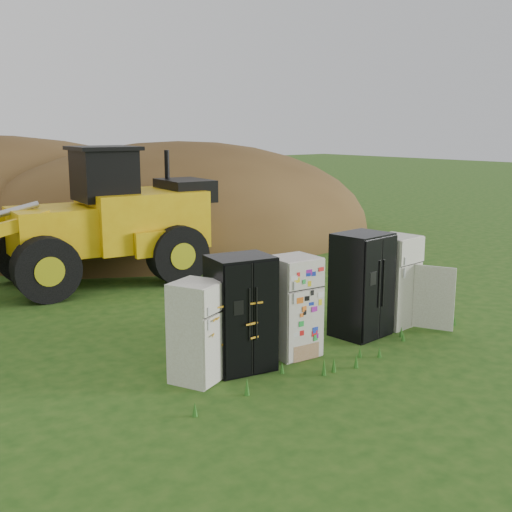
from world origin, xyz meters
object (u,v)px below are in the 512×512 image
(wheel_loader, at_px, (72,218))
(fridge_black_side, at_px, (241,313))
(fridge_black_right, at_px, (361,285))
(fridge_leftmost, at_px, (197,332))
(fridge_open_door, at_px, (394,281))
(fridge_sticker, at_px, (293,306))

(wheel_loader, bearing_deg, fridge_black_side, -84.54)
(fridge_black_right, distance_m, wheel_loader, 7.57)
(fridge_leftmost, relative_size, fridge_open_door, 0.88)
(fridge_sticker, height_order, fridge_open_door, fridge_open_door)
(fridge_sticker, relative_size, fridge_open_door, 0.96)
(fridge_black_side, relative_size, fridge_black_right, 0.96)
(fridge_black_side, distance_m, fridge_sticker, 1.11)
(fridge_sticker, height_order, wheel_loader, wheel_loader)
(fridge_black_side, bearing_deg, fridge_open_door, 10.50)
(fridge_leftmost, height_order, fridge_open_door, fridge_open_door)
(fridge_black_right, bearing_deg, fridge_open_door, -3.23)
(fridge_sticker, bearing_deg, fridge_leftmost, -176.54)
(fridge_sticker, distance_m, wheel_loader, 7.15)
(fridge_leftmost, height_order, fridge_black_side, fridge_black_side)
(fridge_black_side, height_order, fridge_open_door, fridge_black_side)
(fridge_black_side, bearing_deg, fridge_sticker, 8.74)
(fridge_leftmost, bearing_deg, fridge_sticker, -25.26)
(fridge_open_door, bearing_deg, wheel_loader, 112.45)
(fridge_leftmost, height_order, fridge_black_right, fridge_black_right)
(fridge_black_right, distance_m, fridge_open_door, 1.00)
(fridge_leftmost, bearing_deg, fridge_black_right, -24.49)
(fridge_leftmost, bearing_deg, fridge_black_side, -25.01)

